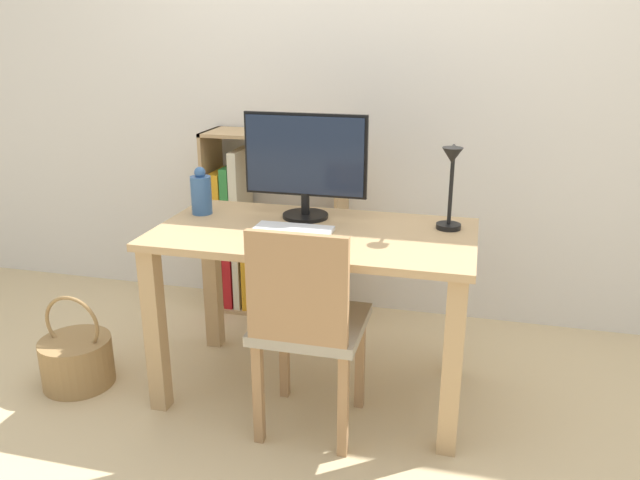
{
  "coord_description": "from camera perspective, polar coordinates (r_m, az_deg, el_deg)",
  "views": [
    {
      "loc": [
        0.61,
        -2.3,
        1.5
      ],
      "look_at": [
        0.0,
        0.1,
        0.66
      ],
      "focal_mm": 35.0,
      "sensor_mm": 36.0,
      "label": 1
    }
  ],
  "objects": [
    {
      "name": "desk",
      "position": [
        2.54,
        -0.56,
        -2.17
      ],
      "size": [
        1.28,
        0.67,
        0.73
      ],
      "color": "tan",
      "rests_on": "ground_plane"
    },
    {
      "name": "wall_back",
      "position": [
        3.29,
        3.71,
        15.27
      ],
      "size": [
        8.0,
        0.05,
        2.6
      ],
      "color": "silver",
      "rests_on": "ground_plane"
    },
    {
      "name": "basket",
      "position": [
        2.99,
        -21.34,
        -10.16
      ],
      "size": [
        0.31,
        0.31,
        0.42
      ],
      "color": "#997547",
      "rests_on": "ground_plane"
    },
    {
      "name": "bookshelf",
      "position": [
        3.43,
        -6.12,
        0.77
      ],
      "size": [
        0.74,
        0.28,
        0.99
      ],
      "color": "tan",
      "rests_on": "ground_plane"
    },
    {
      "name": "monitor",
      "position": [
        2.61,
        -1.37,
        7.32
      ],
      "size": [
        0.53,
        0.19,
        0.44
      ],
      "color": "black",
      "rests_on": "desk"
    },
    {
      "name": "vase",
      "position": [
        2.75,
        -10.81,
        4.22
      ],
      "size": [
        0.09,
        0.09,
        0.21
      ],
      "color": "#33598C",
      "rests_on": "desk"
    },
    {
      "name": "desk_lamp",
      "position": [
        2.46,
        11.89,
        5.31
      ],
      "size": [
        0.1,
        0.19,
        0.35
      ],
      "color": "black",
      "rests_on": "desk"
    },
    {
      "name": "keyboard",
      "position": [
        2.48,
        -2.48,
        0.93
      ],
      "size": [
        0.31,
        0.14,
        0.02
      ],
      "color": "silver",
      "rests_on": "desk"
    },
    {
      "name": "chair",
      "position": [
        2.31,
        -1.21,
        -7.55
      ],
      "size": [
        0.4,
        0.4,
        0.86
      ],
      "rotation": [
        0.0,
        0.0,
        -0.15
      ],
      "color": "#9E937F",
      "rests_on": "ground_plane"
    },
    {
      "name": "ground_plane",
      "position": [
        2.81,
        -0.52,
        -13.47
      ],
      "size": [
        10.0,
        10.0,
        0.0
      ],
      "primitive_type": "plane",
      "color": "#CCB284"
    }
  ]
}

